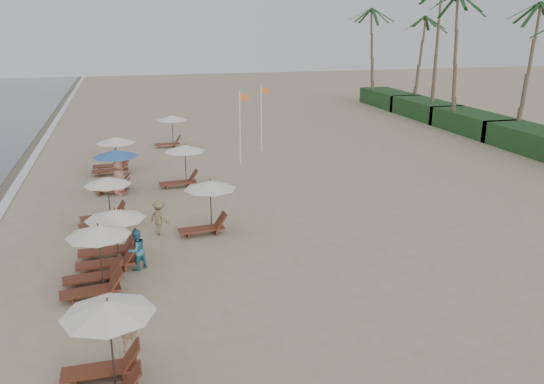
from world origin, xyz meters
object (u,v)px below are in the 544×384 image
object	(u,v)px
beachgoer_far_b	(118,177)
flag_pole_near	(240,124)
lounger_station_4	(113,168)
inland_station_0	(207,201)
inland_station_2	(170,126)
beachgoer_near	(129,324)
lounger_station_3	(104,203)
beachgoer_mid_a	(136,250)
lounger_station_0	(102,346)
lounger_station_5	(112,155)
beachgoer_mid_b	(159,218)
lounger_station_1	(93,260)
lounger_station_2	(109,239)
inland_station_1	(182,161)

from	to	relation	value
beachgoer_far_b	flag_pole_near	bearing A→B (deg)	-32.89
lounger_station_4	inland_station_0	size ratio (longest dim) A/B	0.94
inland_station_2	beachgoer_far_b	distance (m)	11.64
lounger_station_4	beachgoer_near	size ratio (longest dim) A/B	1.57
lounger_station_3	beachgoer_mid_a	distance (m)	5.18
lounger_station_0	lounger_station_5	xyz separation A→B (m)	(-0.00, 21.17, -0.19)
beachgoer_mid_b	flag_pole_near	world-z (taller)	flag_pole_near
lounger_station_3	inland_station_2	bearing A→B (deg)	74.81
beachgoer_near	lounger_station_0	bearing A→B (deg)	-152.15
beachgoer_mid_b	flag_pole_near	xyz separation A→B (m)	(5.78, 10.93, 1.79)
lounger_station_1	beachgoer_mid_a	bearing A→B (deg)	43.45
lounger_station_3	inland_station_0	size ratio (longest dim) A/B	0.92
lounger_station_4	flag_pole_near	bearing A→B (deg)	27.32
lounger_station_2	inland_station_0	world-z (taller)	inland_station_0
inland_station_1	beachgoer_mid_b	world-z (taller)	inland_station_1
lounger_station_1	beachgoer_mid_b	distance (m)	5.19
lounger_station_1	lounger_station_4	xyz separation A→B (m)	(0.56, 11.55, 0.17)
inland_station_2	beachgoer_mid_a	world-z (taller)	inland_station_2
lounger_station_3	inland_station_2	size ratio (longest dim) A/B	0.97
lounger_station_3	flag_pole_near	world-z (taller)	flag_pole_near
lounger_station_1	inland_station_1	xyz separation A→B (m)	(4.15, 11.71, 0.27)
inland_station_1	beachgoer_far_b	xyz separation A→B (m)	(-3.35, -0.79, -0.44)
lounger_station_2	inland_station_0	xyz separation A→B (m)	(3.95, 2.25, 0.41)
inland_station_2	beachgoer_mid_b	world-z (taller)	inland_station_2
inland_station_2	flag_pole_near	size ratio (longest dim) A/B	0.55
beachgoer_near	beachgoer_mid_a	bearing A→B (deg)	44.53
beachgoer_mid_a	beachgoer_near	bearing A→B (deg)	49.16
lounger_station_4	inland_station_1	distance (m)	3.59
beachgoer_mid_b	lounger_station_2	bearing A→B (deg)	96.26
beachgoer_far_b	lounger_station_4	bearing A→B (deg)	45.69
lounger_station_2	lounger_station_0	bearing A→B (deg)	-90.17
beachgoer_mid_b	beachgoer_far_b	world-z (taller)	beachgoer_far_b
lounger_station_3	inland_station_1	distance (m)	6.68
inland_station_1	beachgoer_far_b	bearing A→B (deg)	-166.73
beachgoer_near	inland_station_0	bearing A→B (deg)	26.38
lounger_station_1	lounger_station_2	distance (m)	2.17
lounger_station_1	inland_station_2	world-z (taller)	lounger_station_1
lounger_station_5	flag_pole_near	world-z (taller)	flag_pole_near
beachgoer_near	lounger_station_2	bearing A→B (deg)	53.91
lounger_station_5	beachgoer_mid_b	world-z (taller)	lounger_station_5
inland_station_2	beachgoer_mid_a	xyz separation A→B (m)	(-3.02, -20.64, -0.71)
inland_station_0	inland_station_1	world-z (taller)	same
lounger_station_4	lounger_station_0	bearing A→B (deg)	-90.42
lounger_station_1	lounger_station_4	bearing A→B (deg)	87.24
inland_station_0	beachgoer_near	xyz separation A→B (m)	(-3.37, -8.32, -0.59)
inland_station_0	lounger_station_2	bearing A→B (deg)	-150.31
inland_station_2	inland_station_0	bearing A→B (deg)	-90.02
inland_station_2	beachgoer_near	bearing A→B (deg)	-97.42
lounger_station_4	inland_station_1	xyz separation A→B (m)	(3.59, 0.16, 0.10)
lounger_station_1	beachgoer_mid_b	xyz separation A→B (m)	(2.43, 4.57, -0.34)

